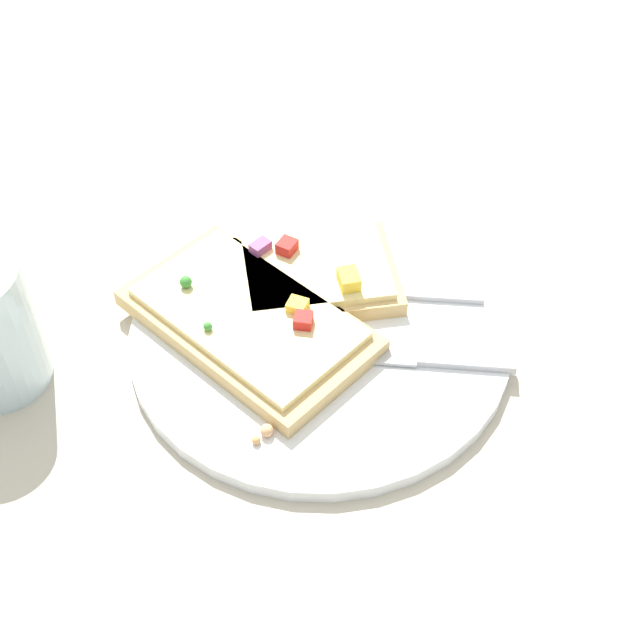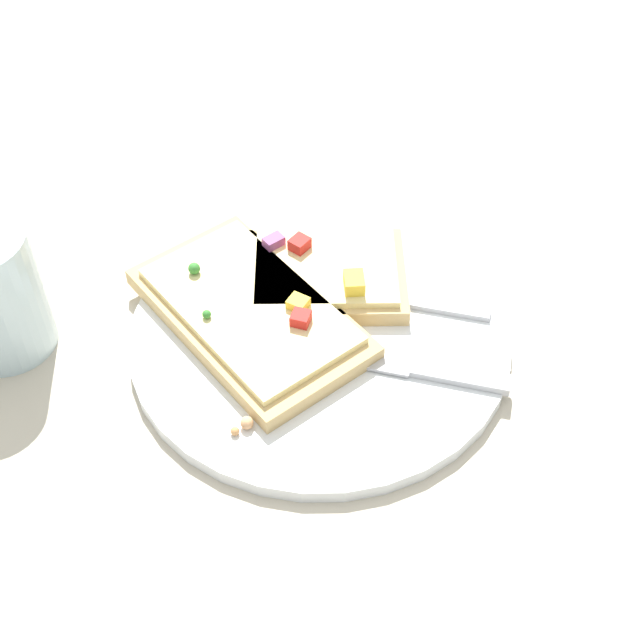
% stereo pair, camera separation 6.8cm
% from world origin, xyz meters
% --- Properties ---
extents(ground_plane, '(4.00, 4.00, 0.00)m').
position_xyz_m(ground_plane, '(0.00, 0.00, 0.00)').
color(ground_plane, '#BCB29E').
extents(plate, '(0.30, 0.30, 0.01)m').
position_xyz_m(plate, '(0.00, 0.00, 0.01)').
color(plate, white).
rests_on(plate, ground).
extents(fork, '(0.03, 0.21, 0.01)m').
position_xyz_m(fork, '(0.04, -0.01, 0.01)').
color(fork, '#B7B7BC').
rests_on(fork, plate).
extents(knife, '(0.03, 0.19, 0.01)m').
position_xyz_m(knife, '(-0.02, -0.07, 0.01)').
color(knife, '#B7B7BC').
rests_on(knife, plate).
extents(pizza_slice_main, '(0.20, 0.22, 0.03)m').
position_xyz_m(pizza_slice_main, '(-0.01, 0.05, 0.02)').
color(pizza_slice_main, tan).
rests_on(pizza_slice_main, plate).
extents(pizza_slice_corner, '(0.13, 0.15, 0.03)m').
position_xyz_m(pizza_slice_corner, '(0.05, 0.01, 0.02)').
color(pizza_slice_corner, tan).
rests_on(pizza_slice_corner, plate).
extents(crumb_scatter, '(0.17, 0.05, 0.01)m').
position_xyz_m(crumb_scatter, '(-0.03, 0.02, 0.02)').
color(crumb_scatter, tan).
rests_on(crumb_scatter, plate).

